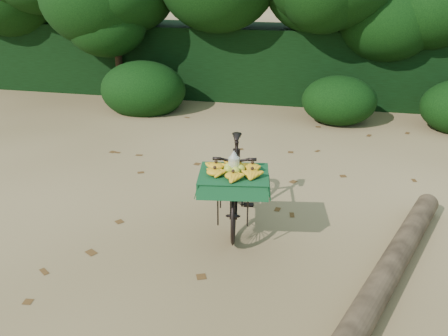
# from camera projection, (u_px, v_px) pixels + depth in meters

# --- Properties ---
(ground) EXTENTS (80.00, 80.00, 0.00)m
(ground) POSITION_uv_depth(u_px,v_px,m) (230.00, 204.00, 6.87)
(ground) COLOR tan
(ground) RESTS_ON ground
(vendor_bicycle) EXTENTS (0.95, 1.96, 1.14)m
(vendor_bicycle) POSITION_uv_depth(u_px,v_px,m) (235.00, 181.00, 6.19)
(vendor_bicycle) COLOR black
(vendor_bicycle) RESTS_ON ground
(fallen_log) EXTENTS (1.66, 3.74, 0.28)m
(fallen_log) POSITION_uv_depth(u_px,v_px,m) (388.00, 273.00, 5.08)
(fallen_log) COLOR brown
(fallen_log) RESTS_ON ground
(hedge_backdrop) EXTENTS (26.00, 1.80, 1.80)m
(hedge_backdrop) POSITION_uv_depth(u_px,v_px,m) (281.00, 63.00, 12.18)
(hedge_backdrop) COLOR black
(hedge_backdrop) RESTS_ON ground
(tree_row) EXTENTS (14.50, 2.00, 4.00)m
(tree_row) POSITION_uv_depth(u_px,v_px,m) (252.00, 21.00, 11.16)
(tree_row) COLOR black
(tree_row) RESTS_ON ground
(bush_clumps) EXTENTS (8.80, 1.70, 0.90)m
(bush_clumps) POSITION_uv_depth(u_px,v_px,m) (292.00, 100.00, 10.45)
(bush_clumps) COLOR black
(bush_clumps) RESTS_ON ground
(leaf_litter) EXTENTS (7.00, 7.30, 0.01)m
(leaf_litter) POSITION_uv_depth(u_px,v_px,m) (239.00, 185.00, 7.45)
(leaf_litter) COLOR #533216
(leaf_litter) RESTS_ON ground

